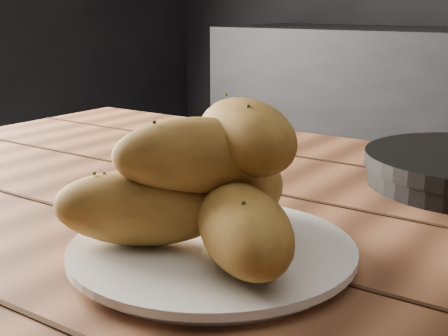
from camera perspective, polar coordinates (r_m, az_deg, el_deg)
table at (r=0.73m, az=7.04°, el=-12.22°), size 1.58×0.97×0.75m
plate at (r=0.61m, az=-1.09°, el=-7.71°), size 0.28×0.28×0.02m
bread_rolls at (r=0.59m, az=-1.06°, el=-1.51°), size 0.29×0.26×0.14m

